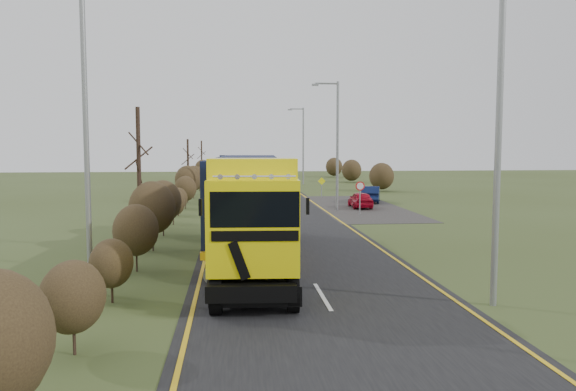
% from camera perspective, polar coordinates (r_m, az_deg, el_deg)
% --- Properties ---
extents(ground, '(160.00, 160.00, 0.00)m').
position_cam_1_polar(ground, '(20.60, 1.74, -7.36)').
color(ground, '#39451D').
rests_on(ground, ground).
extents(road, '(8.00, 120.00, 0.02)m').
position_cam_1_polar(road, '(30.39, -0.69, -3.33)').
color(road, black).
rests_on(road, ground).
extents(layby, '(6.00, 18.00, 0.02)m').
position_cam_1_polar(layby, '(41.22, 7.14, -1.17)').
color(layby, '#292624').
rests_on(layby, ground).
extents(lane_markings, '(7.52, 116.00, 0.01)m').
position_cam_1_polar(lane_markings, '(30.09, -0.64, -3.37)').
color(lane_markings, gold).
rests_on(lane_markings, road).
extents(hedgerow, '(2.24, 102.04, 6.05)m').
position_cam_1_polar(hedgerow, '(28.20, -12.55, -0.80)').
color(hedgerow, '#322416').
rests_on(hedgerow, ground).
extents(lorry, '(3.06, 14.76, 4.08)m').
position_cam_1_polar(lorry, '(21.32, -4.12, -0.65)').
color(lorry, black).
rests_on(lorry, ground).
extents(car_red_hatchback, '(1.48, 3.47, 1.17)m').
position_cam_1_polar(car_red_hatchback, '(40.60, 7.37, -0.45)').
color(car_red_hatchback, '#A9081C').
rests_on(car_red_hatchback, ground).
extents(car_blue_sedan, '(2.40, 4.13, 1.29)m').
position_cam_1_polar(car_blue_sedan, '(44.77, 8.42, 0.12)').
color(car_blue_sedan, '#0A153A').
rests_on(car_blue_sedan, ground).
extents(streetlight_near, '(2.18, 0.21, 10.29)m').
position_cam_1_polar(streetlight_near, '(16.32, 20.24, 9.26)').
color(streetlight_near, gray).
rests_on(streetlight_near, ground).
extents(streetlight_mid, '(1.88, 0.18, 8.83)m').
position_cam_1_polar(streetlight_mid, '(38.84, 4.89, 5.64)').
color(streetlight_mid, gray).
rests_on(streetlight_mid, ground).
extents(streetlight_far, '(1.89, 0.18, 8.89)m').
position_cam_1_polar(streetlight_far, '(65.53, 1.46, 5.42)').
color(streetlight_far, gray).
rests_on(streetlight_far, ground).
extents(left_pole, '(0.16, 0.16, 9.79)m').
position_cam_1_polar(left_pole, '(17.58, -19.85, 6.29)').
color(left_pole, gray).
rests_on(left_pole, ground).
extents(speed_sign, '(0.60, 0.10, 2.16)m').
position_cam_1_polar(speed_sign, '(36.56, 7.33, 0.38)').
color(speed_sign, gray).
rests_on(speed_sign, ground).
extents(warning_board, '(0.67, 0.11, 1.75)m').
position_cam_1_polar(warning_board, '(48.77, 3.44, 1.03)').
color(warning_board, gray).
rests_on(warning_board, ground).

